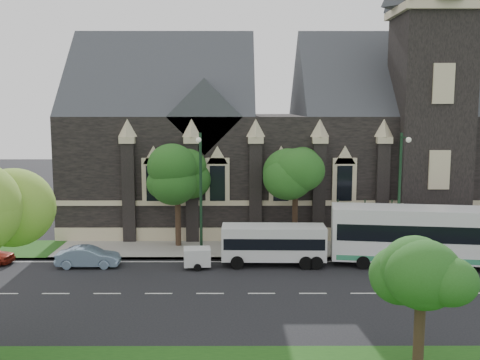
{
  "coord_description": "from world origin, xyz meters",
  "views": [
    {
      "loc": [
        -1.32,
        -30.48,
        10.88
      ],
      "look_at": [
        -1.24,
        6.0,
        5.86
      ],
      "focal_mm": 40.7,
      "sensor_mm": 36.0,
      "label": 1
    }
  ],
  "objects_px": {
    "box_trailer": "(197,257)",
    "sedan": "(88,257)",
    "tree_walk_left": "(180,173)",
    "banner_flag_left": "(341,221)",
    "tree_park_east": "(425,262)",
    "street_lamp_near": "(400,188)",
    "banner_flag_center": "(368,221)",
    "banner_flag_right": "(395,221)",
    "street_lamp_mid": "(201,189)",
    "tour_coach": "(434,235)",
    "shuttle_bus": "(274,242)",
    "tree_walk_right": "(298,172)"
  },
  "relations": [
    {
      "from": "street_lamp_near",
      "to": "sedan",
      "type": "distance_m",
      "value": 22.06
    },
    {
      "from": "street_lamp_mid",
      "to": "tour_coach",
      "type": "relative_size",
      "value": 0.64
    },
    {
      "from": "tree_walk_left",
      "to": "street_lamp_mid",
      "type": "bearing_deg",
      "value": -63.53
    },
    {
      "from": "tree_park_east",
      "to": "banner_flag_right",
      "type": "height_order",
      "value": "tree_park_east"
    },
    {
      "from": "shuttle_bus",
      "to": "sedan",
      "type": "height_order",
      "value": "shuttle_bus"
    },
    {
      "from": "banner_flag_right",
      "to": "sedan",
      "type": "relative_size",
      "value": 0.95
    },
    {
      "from": "box_trailer",
      "to": "sedan",
      "type": "xyz_separation_m",
      "value": [
        -7.42,
        0.33,
        -0.09
      ]
    },
    {
      "from": "banner_flag_center",
      "to": "banner_flag_right",
      "type": "distance_m",
      "value": 2.0
    },
    {
      "from": "tree_park_east",
      "to": "tree_walk_right",
      "type": "bearing_deg",
      "value": 98.42
    },
    {
      "from": "banner_flag_center",
      "to": "banner_flag_right",
      "type": "relative_size",
      "value": 1.0
    },
    {
      "from": "tree_park_east",
      "to": "box_trailer",
      "type": "height_order",
      "value": "tree_park_east"
    },
    {
      "from": "tour_coach",
      "to": "shuttle_bus",
      "type": "xyz_separation_m",
      "value": [
        -10.89,
        0.32,
        -0.59
      ]
    },
    {
      "from": "tree_park_east",
      "to": "banner_flag_center",
      "type": "relative_size",
      "value": 1.57
    },
    {
      "from": "tree_walk_right",
      "to": "sedan",
      "type": "height_order",
      "value": "tree_walk_right"
    },
    {
      "from": "street_lamp_near",
      "to": "banner_flag_right",
      "type": "height_order",
      "value": "street_lamp_near"
    },
    {
      "from": "banner_flag_left",
      "to": "box_trailer",
      "type": "height_order",
      "value": "banner_flag_left"
    },
    {
      "from": "tree_walk_left",
      "to": "banner_flag_left",
      "type": "xyz_separation_m",
      "value": [
        12.08,
        -1.7,
        -3.35
      ]
    },
    {
      "from": "tour_coach",
      "to": "shuttle_bus",
      "type": "bearing_deg",
      "value": -173.97
    },
    {
      "from": "tree_walk_left",
      "to": "banner_flag_center",
      "type": "xyz_separation_m",
      "value": [
        14.08,
        -1.7,
        -3.35
      ]
    },
    {
      "from": "street_lamp_near",
      "to": "box_trailer",
      "type": "distance_m",
      "value": 14.92
    },
    {
      "from": "street_lamp_mid",
      "to": "tour_coach",
      "type": "xyz_separation_m",
      "value": [
        15.97,
        -1.59,
        -2.94
      ]
    },
    {
      "from": "tree_walk_left",
      "to": "banner_flag_left",
      "type": "relative_size",
      "value": 1.91
    },
    {
      "from": "banner_flag_right",
      "to": "banner_flag_center",
      "type": "bearing_deg",
      "value": 180.0
    },
    {
      "from": "street_lamp_near",
      "to": "tour_coach",
      "type": "distance_m",
      "value": 3.88
    },
    {
      "from": "street_lamp_near",
      "to": "banner_flag_center",
      "type": "distance_m",
      "value": 3.74
    },
    {
      "from": "tree_walk_right",
      "to": "shuttle_bus",
      "type": "xyz_separation_m",
      "value": [
        -2.13,
        -4.89,
        -4.24
      ]
    },
    {
      "from": "tree_park_east",
      "to": "banner_flag_right",
      "type": "xyz_separation_m",
      "value": [
        4.11,
        18.32,
        -2.24
      ]
    },
    {
      "from": "banner_flag_center",
      "to": "tree_park_east",
      "type": "bearing_deg",
      "value": -96.57
    },
    {
      "from": "tree_park_east",
      "to": "street_lamp_near",
      "type": "bearing_deg",
      "value": 76.89
    },
    {
      "from": "banner_flag_left",
      "to": "tree_walk_left",
      "type": "bearing_deg",
      "value": 171.98
    },
    {
      "from": "street_lamp_near",
      "to": "banner_flag_center",
      "type": "relative_size",
      "value": 2.25
    },
    {
      "from": "tree_walk_right",
      "to": "box_trailer",
      "type": "relative_size",
      "value": 2.96
    },
    {
      "from": "banner_flag_center",
      "to": "tree_walk_right",
      "type": "bearing_deg",
      "value": 161.36
    },
    {
      "from": "tree_walk_right",
      "to": "shuttle_bus",
      "type": "bearing_deg",
      "value": -113.52
    },
    {
      "from": "banner_flag_left",
      "to": "box_trailer",
      "type": "distance_m",
      "value": 11.27
    },
    {
      "from": "street_lamp_mid",
      "to": "sedan",
      "type": "relative_size",
      "value": 2.13
    },
    {
      "from": "tree_walk_left",
      "to": "tour_coach",
      "type": "bearing_deg",
      "value": -16.32
    },
    {
      "from": "tour_coach",
      "to": "sedan",
      "type": "bearing_deg",
      "value": -171.86
    },
    {
      "from": "sedan",
      "to": "tree_walk_right",
      "type": "bearing_deg",
      "value": -70.87
    },
    {
      "from": "shuttle_bus",
      "to": "box_trailer",
      "type": "xyz_separation_m",
      "value": [
        -5.2,
        -0.83,
        -0.8
      ]
    },
    {
      "from": "tree_walk_left",
      "to": "box_trailer",
      "type": "relative_size",
      "value": 2.9
    },
    {
      "from": "street_lamp_near",
      "to": "sedan",
      "type": "xyz_separation_m",
      "value": [
        -21.54,
        -1.78,
        -4.41
      ]
    },
    {
      "from": "tree_walk_left",
      "to": "street_lamp_near",
      "type": "xyz_separation_m",
      "value": [
        15.8,
        -3.61,
        -0.62
      ]
    },
    {
      "from": "banner_flag_left",
      "to": "shuttle_bus",
      "type": "relative_size",
      "value": 0.56
    },
    {
      "from": "shuttle_bus",
      "to": "banner_flag_right",
      "type": "bearing_deg",
      "value": 20.17
    },
    {
      "from": "tree_walk_left",
      "to": "box_trailer",
      "type": "bearing_deg",
      "value": -73.66
    },
    {
      "from": "street_lamp_near",
      "to": "sedan",
      "type": "bearing_deg",
      "value": -175.28
    },
    {
      "from": "tree_walk_left",
      "to": "street_lamp_near",
      "type": "height_order",
      "value": "street_lamp_near"
    },
    {
      "from": "tour_coach",
      "to": "sedan",
      "type": "xyz_separation_m",
      "value": [
        -23.51,
        -0.18,
        -1.48
      ]
    },
    {
      "from": "banner_flag_right",
      "to": "tree_walk_left",
      "type": "bearing_deg",
      "value": 173.96
    }
  ]
}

